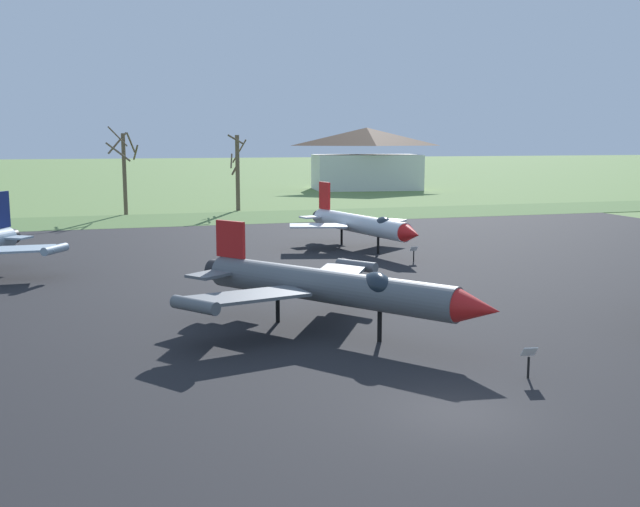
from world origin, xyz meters
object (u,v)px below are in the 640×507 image
Objects in this scene: jet_fighter_front_right at (361,224)px; info_placard_front_right at (414,253)px; jet_fighter_rear_left at (329,286)px; visitor_building at (366,159)px; info_placard_rear_left at (529,359)px.

jet_fighter_front_right is 6.29m from info_placard_front_right.
jet_fighter_rear_left is 0.68× the size of visitor_building.
info_placard_rear_left is at bearing -106.71° from visitor_building.
info_placard_front_right is 70.10m from visitor_building.
jet_fighter_front_right is at bearing 103.49° from info_placard_front_right.
jet_fighter_front_right is at bearing 81.38° from info_placard_rear_left.
info_placard_rear_left is 93.27m from visitor_building.
jet_fighter_front_right reaches higher than info_placard_front_right.
info_placard_rear_left is 0.06× the size of visitor_building.
jet_fighter_rear_left is at bearing -124.41° from info_placard_front_right.
visitor_building reaches higher than info_placard_front_right.
visitor_building is (26.79, 89.24, 4.03)m from info_placard_rear_left.
jet_fighter_rear_left is 11.01× the size of info_placard_rear_left.
info_placard_front_right is 0.06× the size of visitor_building.
jet_fighter_rear_left reaches higher than info_placard_front_right.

